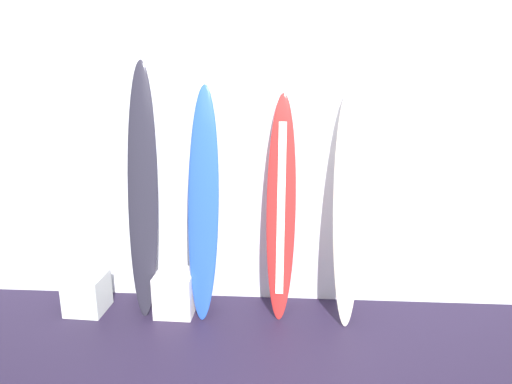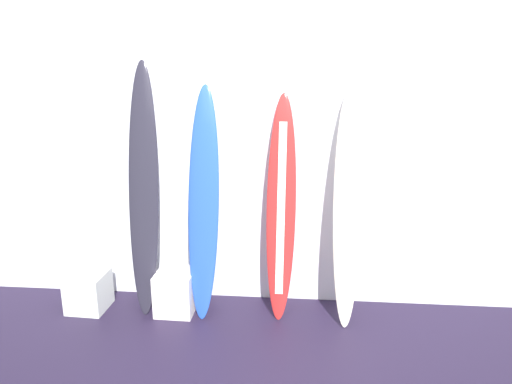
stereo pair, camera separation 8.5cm
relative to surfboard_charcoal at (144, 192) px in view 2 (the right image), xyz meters
The scene contains 8 objects.
ground 1.82m from the surfboard_charcoal, 41.86° to the right, with size 8.00×8.00×0.04m, color #231A31.
wall_back 1.18m from the surfboard_charcoal, 16.83° to the left, with size 7.20×0.20×2.80m, color silver.
surfboard_charcoal is the anchor object (origin of this frame).
surfboard_cobalt 0.54m from the surfboard_charcoal, ahead, with size 0.29×0.46×1.99m.
surfboard_crimson 1.19m from the surfboard_charcoal, ahead, with size 0.26×0.41×1.92m.
surfboard_ivory 1.74m from the surfboard_charcoal, ahead, with size 0.25×0.49×1.94m.
display_block_left 0.93m from the surfboard_charcoal, 18.69° to the right, with size 0.34×0.34×0.38m.
display_block_center 1.06m from the surfboard_charcoal, 168.44° to the right, with size 0.34×0.34×0.34m.
Camera 2 is at (0.21, -2.77, 2.15)m, focal length 32.50 mm.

